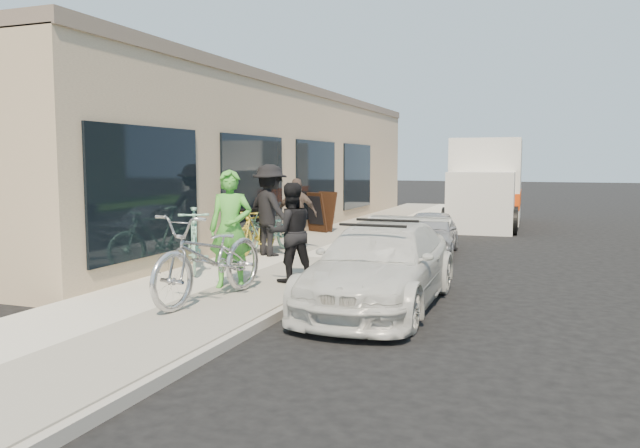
% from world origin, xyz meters
% --- Properties ---
extents(ground, '(120.00, 120.00, 0.00)m').
position_xyz_m(ground, '(0.00, 0.00, 0.00)').
color(ground, black).
rests_on(ground, ground).
extents(sidewalk, '(3.00, 34.00, 0.15)m').
position_xyz_m(sidewalk, '(-2.00, 3.00, 0.07)').
color(sidewalk, beige).
rests_on(sidewalk, ground).
extents(curb, '(0.12, 34.00, 0.13)m').
position_xyz_m(curb, '(-0.45, 3.00, 0.07)').
color(curb, '#9D988F').
rests_on(curb, ground).
extents(storefront, '(3.60, 20.00, 4.22)m').
position_xyz_m(storefront, '(-5.24, 7.99, 2.12)').
color(storefront, '#C6AD8A').
rests_on(storefront, ground).
extents(bike_rack, '(0.29, 0.67, 1.00)m').
position_xyz_m(bike_rack, '(-2.94, 2.72, 0.75)').
color(bike_rack, black).
rests_on(bike_rack, sidewalk).
extents(sandwich_board, '(0.88, 0.88, 1.10)m').
position_xyz_m(sandwich_board, '(-3.14, 7.36, 0.72)').
color(sandwich_board, black).
rests_on(sandwich_board, sidewalk).
extents(sedan_white, '(1.71, 4.16, 1.24)m').
position_xyz_m(sedan_white, '(0.65, -0.17, 0.60)').
color(sedan_white, silver).
rests_on(sedan_white, ground).
extents(sedan_silver, '(1.44, 3.02, 1.00)m').
position_xyz_m(sedan_silver, '(0.36, 5.20, 0.50)').
color(sedan_silver, '#A7A8AD').
rests_on(sedan_silver, ground).
extents(moving_truck, '(2.39, 5.87, 2.85)m').
position_xyz_m(moving_truck, '(0.83, 12.52, 1.26)').
color(moving_truck, silver).
rests_on(moving_truck, ground).
extents(tandem_bike, '(1.12, 2.47, 1.25)m').
position_xyz_m(tandem_bike, '(-1.52, -1.27, 0.78)').
color(tandem_bike, '#BCBBBE').
rests_on(tandem_bike, sidewalk).
extents(woman_rider, '(0.77, 0.61, 1.83)m').
position_xyz_m(woman_rider, '(-1.71, -0.35, 1.07)').
color(woman_rider, green).
rests_on(woman_rider, sidewalk).
extents(man_standing, '(1.00, 0.98, 1.62)m').
position_xyz_m(man_standing, '(-1.03, 0.40, 0.96)').
color(man_standing, black).
rests_on(man_standing, sidewalk).
extents(cruiser_bike_a, '(1.44, 1.87, 1.13)m').
position_xyz_m(cruiser_bike_a, '(-3.06, 0.75, 0.71)').
color(cruiser_bike_a, '#8BD0B4').
rests_on(cruiser_bike_a, sidewalk).
extents(cruiser_bike_b, '(1.13, 1.86, 0.92)m').
position_xyz_m(cruiser_bike_b, '(-2.83, 3.40, 0.61)').
color(cruiser_bike_b, '#8BD0B4').
rests_on(cruiser_bike_b, sidewalk).
extents(cruiser_bike_c, '(0.56, 1.63, 0.96)m').
position_xyz_m(cruiser_bike_c, '(-2.94, 3.01, 0.63)').
color(cruiser_bike_c, gold).
rests_on(cruiser_bike_c, sidewalk).
extents(bystander_a, '(1.42, 1.20, 1.90)m').
position_xyz_m(bystander_a, '(-2.54, 2.86, 1.10)').
color(bystander_a, black).
rests_on(bystander_a, sidewalk).
extents(bystander_b, '(0.98, 0.52, 1.59)m').
position_xyz_m(bystander_b, '(-2.40, 3.92, 0.94)').
color(bystander_b, brown).
rests_on(bystander_b, sidewalk).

